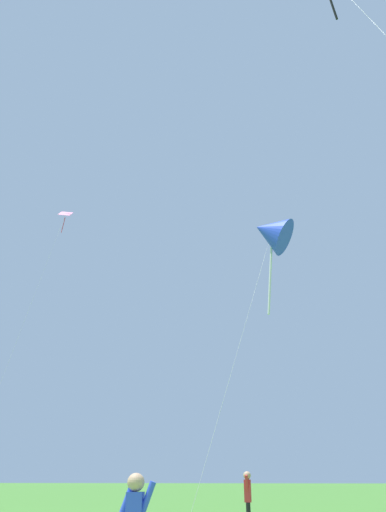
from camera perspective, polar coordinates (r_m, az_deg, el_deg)
The scene contains 3 objects.
kite_blue_delta at distance 26.06m, azimuth 8.55°, elevation 2.59°, with size 4.59×6.65×14.01m.
kite_pink_low at distance 50.60m, azimuth -14.46°, elevation 2.91°, with size 2.29×8.55×25.62m.
person_in_red_shirt at distance 16.75m, azimuth 6.07°, elevation -24.82°, with size 0.22×0.53×1.66m.
Camera 1 is at (2.28, -3.19, 1.45)m, focal length 36.23 mm.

